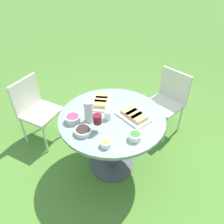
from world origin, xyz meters
TOP-DOWN VIEW (x-y plane):
  - ground_plane at (0.00, 0.00)m, footprint 40.00×40.00m
  - dining_table at (0.00, 0.00)m, footprint 1.11×1.11m
  - chair_near_left at (-0.93, 0.46)m, footprint 0.57×0.58m
  - chair_near_right at (-0.13, -1.12)m, footprint 0.49×0.47m
  - water_pitcher at (0.14, -0.19)m, footprint 0.10×0.09m
  - wine_glass at (0.24, -0.05)m, footprint 0.08×0.08m
  - platter_bread_main at (-0.07, 0.22)m, footprint 0.36×0.40m
  - platter_charcuterie at (-0.18, -0.20)m, footprint 0.37×0.28m
  - bowl_fries at (0.41, 0.10)m, footprint 0.10×0.10m
  - bowl_salad at (0.23, 0.31)m, footprint 0.12×0.12m
  - bowl_olives at (0.33, -0.17)m, footprint 0.17×0.17m
  - bowl_dip_red at (0.21, -0.34)m, footprint 0.15×0.15m
  - cup_water_near at (0.05, -0.03)m, footprint 0.07×0.07m

SIDE VIEW (x-z plane):
  - ground_plane at x=0.00m, z-range 0.00..0.00m
  - chair_near_left at x=-0.93m, z-range 0.08..0.97m
  - chair_near_right at x=-0.13m, z-range 0.08..0.97m
  - dining_table at x=0.00m, z-range 0.25..1.02m
  - platter_bread_main at x=-0.07m, z-range 0.77..0.82m
  - bowl_olives at x=0.33m, z-range 0.77..0.82m
  - platter_charcuterie at x=-0.18m, z-range 0.77..0.83m
  - bowl_fries at x=0.41m, z-range 0.77..0.83m
  - bowl_salad at x=0.23m, z-range 0.77..0.84m
  - bowl_dip_red at x=0.21m, z-range 0.77..0.84m
  - cup_water_near at x=0.05m, z-range 0.77..0.86m
  - water_pitcher at x=0.14m, z-range 0.77..1.01m
  - wine_glass at x=0.24m, z-range 0.81..0.99m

